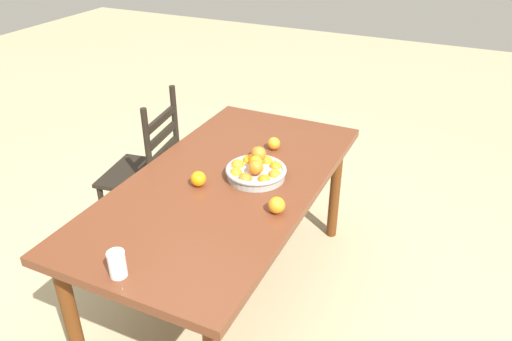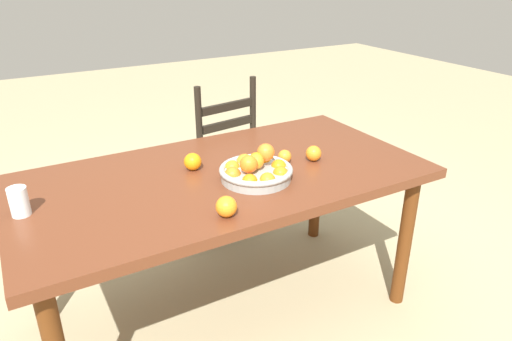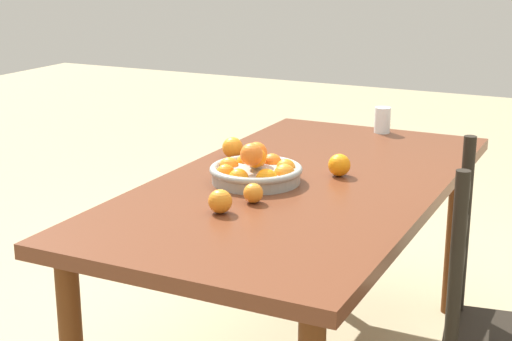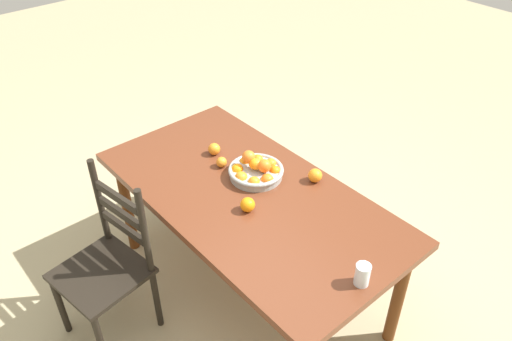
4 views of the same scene
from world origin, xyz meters
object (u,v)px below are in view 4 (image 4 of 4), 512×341
object	(u,v)px
chair_near_window	(108,266)
orange_loose_2	(214,149)
dining_table	(249,205)
orange_loose_0	(248,205)
drinking_glass	(362,275)
fruit_bowl	(256,170)
orange_loose_3	(222,162)
orange_loose_1	(315,175)

from	to	relation	value
chair_near_window	orange_loose_2	xyz separation A→B (m)	(0.12, -0.81, 0.32)
orange_loose_2	dining_table	bearing A→B (deg)	168.55
orange_loose_2	orange_loose_0	bearing A→B (deg)	161.12
chair_near_window	drinking_glass	size ratio (longest dim) A/B	9.19
fruit_bowl	orange_loose_2	distance (m)	0.33
dining_table	orange_loose_3	xyz separation A→B (m)	(0.29, -0.04, 0.11)
orange_loose_1	orange_loose_2	xyz separation A→B (m)	(0.57, 0.26, -0.00)
orange_loose_0	orange_loose_3	distance (m)	0.41
drinking_glass	fruit_bowl	bearing A→B (deg)	-9.97
orange_loose_1	chair_near_window	bearing A→B (deg)	67.40
drinking_glass	dining_table	bearing A→B (deg)	-2.02
chair_near_window	drinking_glass	world-z (taller)	chair_near_window
fruit_bowl	orange_loose_2	bearing A→B (deg)	7.48
dining_table	orange_loose_1	bearing A→B (deg)	-114.10
orange_loose_0	drinking_glass	bearing A→B (deg)	-174.63
orange_loose_3	drinking_glass	world-z (taller)	drinking_glass
orange_loose_2	orange_loose_3	bearing A→B (deg)	160.94
orange_loose_0	orange_loose_3	size ratio (longest dim) A/B	1.25
chair_near_window	dining_table	bearing A→B (deg)	59.22
chair_near_window	fruit_bowl	world-z (taller)	chair_near_window
fruit_bowl	drinking_glass	size ratio (longest dim) A/B	2.86
orange_loose_1	orange_loose_2	world-z (taller)	orange_loose_1
chair_near_window	orange_loose_0	distance (m)	0.81
orange_loose_2	orange_loose_1	bearing A→B (deg)	-155.46
dining_table	orange_loose_0	bearing A→B (deg)	137.55
dining_table	chair_near_window	size ratio (longest dim) A/B	1.77
chair_near_window	orange_loose_3	distance (m)	0.83
orange_loose_3	drinking_glass	xyz separation A→B (m)	(-1.08, 0.07, 0.02)
orange_loose_2	drinking_glass	world-z (taller)	drinking_glass
dining_table	fruit_bowl	size ratio (longest dim) A/B	5.69
orange_loose_3	drinking_glass	size ratio (longest dim) A/B	0.57
orange_loose_1	orange_loose_3	bearing A→B (deg)	34.55
orange_loose_2	orange_loose_3	xyz separation A→B (m)	(-0.13, 0.04, -0.00)
dining_table	drinking_glass	world-z (taller)	drinking_glass
dining_table	orange_loose_2	distance (m)	0.44
dining_table	orange_loose_3	size ratio (longest dim) A/B	28.65
chair_near_window	orange_loose_2	distance (m)	0.88
orange_loose_3	orange_loose_2	bearing A→B (deg)	-19.06
fruit_bowl	orange_loose_2	size ratio (longest dim) A/B	4.33
orange_loose_0	orange_loose_2	world-z (taller)	orange_loose_0
dining_table	orange_loose_2	xyz separation A→B (m)	(0.42, -0.08, 0.11)
dining_table	orange_loose_1	xyz separation A→B (m)	(-0.15, -0.34, 0.12)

